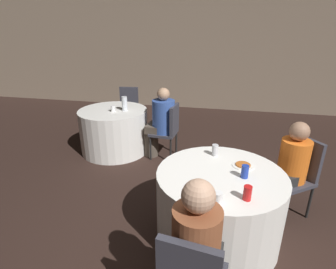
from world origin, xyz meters
name	(u,v)px	position (x,y,z in m)	size (l,w,h in m)	color
ground_plane	(202,242)	(0.00, 0.00, 0.00)	(16.00, 16.00, 0.00)	black
wall_back	(222,55)	(0.00, 4.88, 1.40)	(16.00, 0.06, 2.80)	gray
table_near	(218,206)	(0.13, 0.12, 0.37)	(1.22, 1.22, 0.74)	white
table_far	(114,131)	(-1.69, 1.86, 0.37)	(1.15, 1.15, 0.74)	white
chair_near_northeast	(298,170)	(0.97, 0.71, 0.54)	(0.56, 0.56, 0.90)	#383842
chair_far_north	(128,106)	(-1.79, 2.84, 0.54)	(0.44, 0.44, 0.90)	#383842
chair_far_east	(169,127)	(-0.71, 1.77, 0.54)	(0.44, 0.43, 0.90)	#383842
person_floral_shirt	(198,253)	(0.01, -0.73, 0.60)	(0.34, 0.49, 1.20)	#282828
person_orange_shirt	(286,172)	(0.83, 0.61, 0.56)	(0.46, 0.43, 1.12)	#282828
person_blue_shirt	(160,123)	(-0.87, 1.78, 0.60)	(0.52, 0.37, 1.17)	#4C4238
pizza_plate_near	(243,165)	(0.34, 0.31, 0.75)	(0.21, 0.21, 0.02)	white
soda_can_silver	(215,150)	(0.06, 0.49, 0.80)	(0.07, 0.07, 0.12)	silver
soda_can_red	(247,193)	(0.34, -0.25, 0.80)	(0.07, 0.07, 0.12)	red
soda_can_blue	(245,172)	(0.34, 0.09, 0.80)	(0.07, 0.07, 0.12)	#1E38A5
cup_near	(218,198)	(0.12, -0.35, 0.79)	(0.08, 0.08, 0.10)	white
bottle_far	(125,104)	(-1.48, 1.87, 0.86)	(0.09, 0.09, 0.23)	silver
cup_far	(113,109)	(-1.65, 1.77, 0.79)	(0.07, 0.07, 0.10)	white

